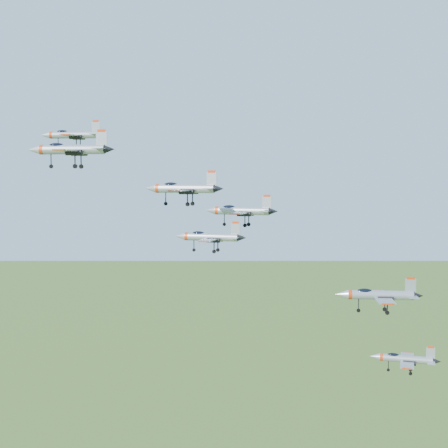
# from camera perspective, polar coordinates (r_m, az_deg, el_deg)

# --- Properties ---
(jet_lead) EXTENTS (12.65, 10.49, 3.38)m
(jet_lead) POSITION_cam_1_polar(r_m,az_deg,el_deg) (121.46, -13.72, 7.93)
(jet_lead) COLOR #9599A0
(jet_left_high) EXTENTS (13.06, 10.85, 3.49)m
(jet_left_high) POSITION_cam_1_polar(r_m,az_deg,el_deg) (97.21, -3.81, 3.28)
(jet_left_high) COLOR #9599A0
(jet_right_high) EXTENTS (12.33, 10.17, 3.30)m
(jet_right_high) POSITION_cam_1_polar(r_m,az_deg,el_deg) (87.04, -13.94, 6.65)
(jet_right_high) COLOR #9599A0
(jet_left_low) EXTENTS (12.96, 10.80, 3.46)m
(jet_left_low) POSITION_cam_1_polar(r_m,az_deg,el_deg) (106.01, 1.47, 1.23)
(jet_left_low) COLOR #9599A0
(jet_right_low) EXTENTS (10.74, 8.90, 2.87)m
(jet_right_low) POSITION_cam_1_polar(r_m,az_deg,el_deg) (89.45, -1.36, -1.17)
(jet_right_low) COLOR #9599A0
(jet_trail) EXTENTS (13.56, 11.25, 3.62)m
(jet_trail) POSITION_cam_1_polar(r_m,az_deg,el_deg) (100.15, 13.89, -6.30)
(jet_trail) COLOR #9599A0
(jet_extra) EXTENTS (11.09, 9.22, 2.96)m
(jet_extra) POSITION_cam_1_polar(r_m,az_deg,el_deg) (106.20, 16.13, -11.74)
(jet_extra) COLOR #9599A0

